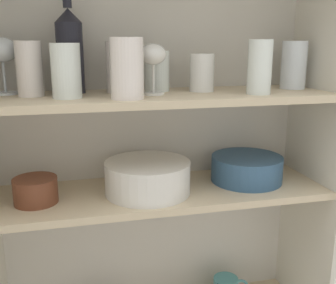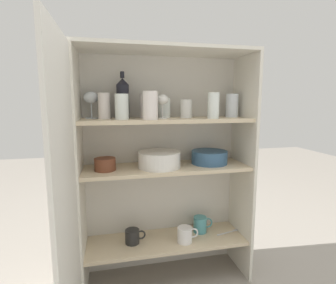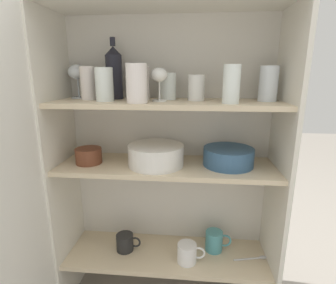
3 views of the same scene
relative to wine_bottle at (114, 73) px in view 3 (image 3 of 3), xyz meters
name	(u,v)px [view 3 (image 3 of 3)]	position (x,y,z in m)	size (l,w,h in m)	color
cupboard_back_panel	(170,160)	(0.23, 0.08, -0.42)	(0.97, 0.02, 1.32)	silver
cupboard_side_left	(63,167)	(-0.24, -0.07, -0.42)	(0.02, 0.32, 1.32)	silver
cupboard_side_right	(278,175)	(0.71, -0.07, -0.42)	(0.02, 0.32, 1.32)	silver
cupboard_top_panel	(166,2)	(0.23, -0.07, 0.25)	(0.97, 0.32, 0.02)	silver
shelf_board_lower	(167,255)	(0.23, -0.07, -0.85)	(0.93, 0.28, 0.02)	beige
shelf_board_middle	(166,166)	(0.23, -0.07, -0.40)	(0.93, 0.28, 0.02)	beige
shelf_board_upper	(166,103)	(0.23, -0.07, -0.12)	(0.93, 0.28, 0.02)	beige
tumbler_glass_0	(231,84)	(0.48, -0.14, -0.04)	(0.06, 0.06, 0.14)	white
tumbler_glass_1	(142,83)	(0.12, -0.02, -0.04)	(0.06, 0.06, 0.14)	silver
tumbler_glass_2	(196,88)	(0.36, -0.04, -0.06)	(0.07, 0.07, 0.10)	white
tumbler_glass_3	(104,85)	(-0.01, -0.10, -0.05)	(0.07, 0.07, 0.13)	white
tumbler_glass_4	(88,83)	(-0.10, -0.04, -0.04)	(0.07, 0.07, 0.14)	silver
tumbler_glass_5	(268,84)	(0.64, -0.04, -0.04)	(0.07, 0.07, 0.14)	white
tumbler_glass_6	(168,86)	(0.24, -0.01, -0.06)	(0.07, 0.07, 0.11)	white
tumbler_glass_7	(137,83)	(0.13, -0.15, -0.04)	(0.08, 0.08, 0.15)	silver
wine_glass_0	(77,74)	(-0.17, 0.01, 0.00)	(0.08, 0.08, 0.15)	white
wine_glass_1	(159,77)	(0.21, -0.09, -0.02)	(0.07, 0.07, 0.13)	white
wine_bottle	(114,73)	(0.00, 0.00, 0.00)	(0.07, 0.07, 0.26)	black
plate_stack_white	(156,155)	(0.19, -0.08, -0.34)	(0.24, 0.24, 0.09)	silver
mixing_bowl_large	(228,156)	(0.50, -0.06, -0.35)	(0.21, 0.21, 0.08)	#33567A
serving_bowl_small	(89,155)	(-0.11, -0.09, -0.35)	(0.11, 0.11, 0.07)	brown
coffee_mug_primary	(214,241)	(0.46, -0.03, -0.79)	(0.12, 0.08, 0.10)	teal
coffee_mug_extra_1	(125,242)	(0.03, -0.07, -0.80)	(0.12, 0.08, 0.08)	black
coffee_mug_extra_2	(187,253)	(0.33, -0.12, -0.79)	(0.13, 0.09, 0.09)	white
serving_spoon	(253,258)	(0.64, -0.08, -0.83)	(0.16, 0.05, 0.01)	silver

